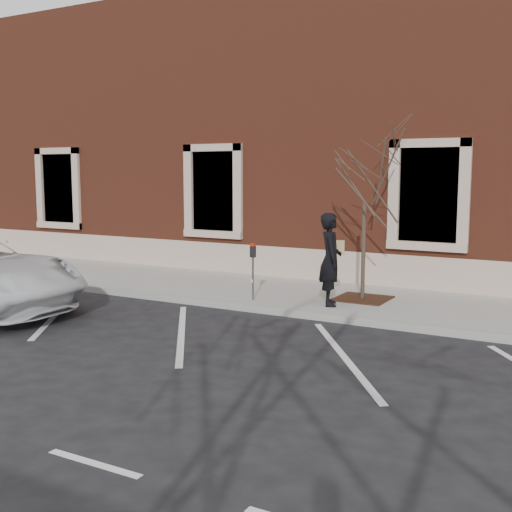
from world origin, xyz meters
The scene contains 9 objects.
ground centered at (0.00, 0.00, 0.00)m, with size 120.00×120.00×0.00m, color #28282B.
sidewalk_near centered at (0.00, 1.75, 0.07)m, with size 40.00×3.50×0.15m, color #A6A19C.
curb_near centered at (0.00, -0.05, 0.07)m, with size 40.00×0.12×0.15m, color #9E9E99.
parking_stripes centered at (0.00, -2.20, 0.00)m, with size 28.00×4.40×0.01m, color silver, non-canonical shape.
building_civic centered at (0.00, 7.74, 4.00)m, with size 40.00×8.62×8.00m.
man centered at (1.71, 0.74, 1.12)m, with size 0.71×0.47×1.95m, color black.
parking_meter centered at (0.03, 0.42, 1.02)m, with size 0.11×0.09×1.25m.
tree_grate centered at (2.09, 1.68, 0.16)m, with size 1.13×1.13×0.03m, color #402014.
sapling centered at (2.09, 1.68, 2.87)m, with size 2.33×2.33×3.89m.
Camera 1 is at (6.87, -11.57, 2.95)m, focal length 45.00 mm.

